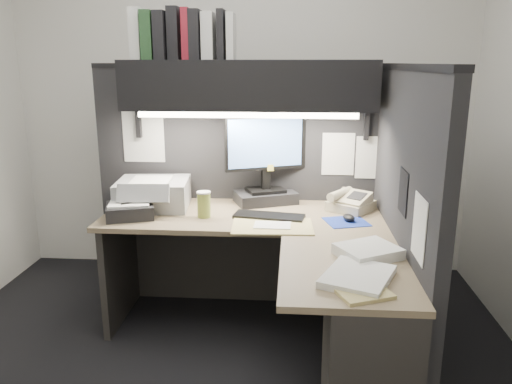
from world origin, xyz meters
TOP-DOWN VIEW (x-y plane):
  - floor at (0.00, 0.00)m, footprint 3.50×3.50m
  - wall_back at (0.00, 1.50)m, footprint 3.50×0.04m
  - wall_front at (0.00, -1.50)m, footprint 3.50×0.04m
  - partition_back at (0.03, 0.93)m, footprint 1.90×0.06m
  - partition_right at (0.98, 0.18)m, footprint 0.06×1.50m
  - desk at (0.43, -0.00)m, footprint 1.70×1.53m
  - overhead_shelf at (0.12, 0.75)m, footprint 1.55×0.34m
  - task_light_tube at (0.12, 0.61)m, footprint 1.32×0.04m
  - monitor at (0.23, 0.82)m, footprint 0.51×0.37m
  - keyboard at (0.27, 0.49)m, footprint 0.44×0.21m
  - mousepad at (0.72, 0.44)m, footprint 0.28×0.27m
  - mouse at (0.74, 0.46)m, footprint 0.09×0.11m
  - telephone at (0.77, 0.69)m, footprint 0.33×0.34m
  - coffee_cup at (-0.12, 0.48)m, footprint 0.10×0.10m
  - printer at (-0.49, 0.66)m, footprint 0.48×0.42m
  - notebook_stack at (-0.57, 0.44)m, footprint 0.33×0.30m
  - open_folder at (0.29, 0.32)m, footprint 0.47×0.32m
  - paper_stack_a at (0.77, -0.09)m, footprint 0.35×0.33m
  - paper_stack_b at (0.69, -0.37)m, footprint 0.37×0.40m
  - manila_stack at (0.68, -0.46)m, footprint 0.29×0.32m
  - binder_row at (-0.28, 0.75)m, footprint 0.62×0.26m
  - pinned_papers at (0.42, 0.56)m, footprint 1.76×1.31m

SIDE VIEW (x-z plane):
  - floor at x=0.00m, z-range 0.00..0.00m
  - desk at x=0.43m, z-range 0.08..0.81m
  - mousepad at x=0.72m, z-range 0.73..0.73m
  - open_folder at x=0.29m, z-range 0.73..0.74m
  - manila_stack at x=0.68m, z-range 0.73..0.75m
  - keyboard at x=0.27m, z-range 0.73..0.75m
  - paper_stack_b at x=0.69m, z-range 0.73..0.76m
  - mouse at x=0.74m, z-range 0.73..0.77m
  - paper_stack_a at x=0.77m, z-range 0.73..0.78m
  - notebook_stack at x=-0.57m, z-range 0.73..0.81m
  - telephone at x=0.77m, z-range 0.73..0.83m
  - partition_back at x=0.03m, z-range 0.00..1.60m
  - partition_right at x=0.98m, z-range 0.00..1.60m
  - coffee_cup at x=-0.12m, z-range 0.73..0.88m
  - printer at x=-0.49m, z-range 0.73..0.91m
  - monitor at x=0.23m, z-range 0.67..1.25m
  - pinned_papers at x=0.42m, z-range 0.80..1.31m
  - task_light_tube at x=0.12m, z-range 1.31..1.35m
  - wall_back at x=0.00m, z-range 0.00..2.70m
  - wall_front at x=0.00m, z-range 0.00..2.70m
  - overhead_shelf at x=0.12m, z-range 1.35..1.65m
  - binder_row at x=-0.28m, z-range 1.64..1.95m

